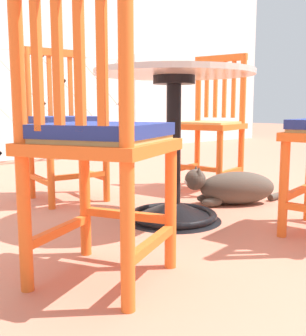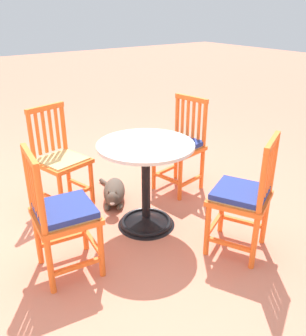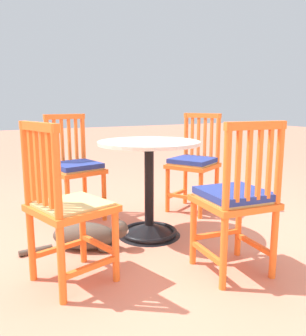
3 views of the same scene
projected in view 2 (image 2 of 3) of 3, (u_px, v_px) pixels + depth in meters
The scene contains 7 objects.
ground_plane at pixel (138, 219), 3.16m from camera, with size 24.00×24.00×0.00m, color #C6755B.
cafe_table at pixel (146, 195), 2.97m from camera, with size 0.76×0.76×0.73m.
orange_chair_near_fence at pixel (62, 215), 2.38m from camera, with size 0.45×0.45×0.91m.
orange_chair_by_planter at pixel (243, 197), 2.60m from camera, with size 0.54×0.54×0.91m.
orange_chair_facing_out at pixel (180, 146), 3.53m from camera, with size 0.47×0.47×0.91m.
orange_chair_tucked_in at pixel (60, 161), 3.24m from camera, with size 0.49×0.49×0.91m.
tabby_cat at pixel (114, 193), 3.40m from camera, with size 0.70×0.41×0.23m.
Camera 2 is at (-2.27, 1.46, 1.70)m, focal length 38.93 mm.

